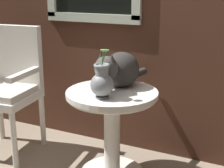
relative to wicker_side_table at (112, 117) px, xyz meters
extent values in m
cube|color=beige|center=(-0.40, 0.46, 0.62)|extent=(0.84, 0.03, 0.07)
cylinder|color=silver|center=(0.00, 0.00, -0.13)|extent=(0.11, 0.11, 0.57)
cylinder|color=silver|center=(0.00, 0.00, 0.17)|extent=(0.62, 0.62, 0.03)
torus|color=silver|center=(0.00, 0.00, 0.14)|extent=(0.60, 0.60, 0.02)
cylinder|color=silver|center=(-0.69, -0.23, -0.23)|extent=(0.04, 0.04, 0.44)
cylinder|color=silver|center=(-1.16, 0.13, -0.23)|extent=(0.04, 0.04, 0.44)
cylinder|color=silver|center=(-0.74, 0.17, -0.23)|extent=(0.04, 0.04, 0.44)
cube|color=silver|center=(-0.92, -0.05, 0.02)|extent=(0.51, 0.50, 0.06)
cube|color=beige|center=(-0.92, -0.05, 0.08)|extent=(0.47, 0.46, 0.05)
cube|color=silver|center=(-0.95, 0.14, 0.31)|extent=(0.47, 0.11, 0.52)
cube|color=silver|center=(-0.72, -0.03, 0.23)|extent=(0.10, 0.41, 0.04)
ellipsoid|color=#33302D|center=(0.01, 0.13, 0.31)|extent=(0.29, 0.30, 0.24)
sphere|color=#494643|center=(-0.02, -0.04, 0.35)|extent=(0.16, 0.16, 0.16)
cone|color=#33302D|center=(-0.07, -0.03, 0.43)|extent=(0.05, 0.05, 0.06)
cone|color=#33302D|center=(0.02, -0.05, 0.43)|extent=(0.05, 0.05, 0.06)
cylinder|color=#33302D|center=(0.04, 0.32, 0.24)|extent=(0.09, 0.24, 0.05)
cylinder|color=gray|center=(0.01, -0.15, 0.20)|extent=(0.09, 0.09, 0.01)
ellipsoid|color=gray|center=(0.01, -0.15, 0.28)|extent=(0.15, 0.15, 0.15)
cylinder|color=gray|center=(0.01, -0.15, 0.37)|extent=(0.08, 0.08, 0.07)
torus|color=gray|center=(0.01, -0.15, 0.40)|extent=(0.10, 0.10, 0.02)
cylinder|color=#47893D|center=(0.01, -0.16, 0.45)|extent=(0.02, 0.01, 0.09)
cone|color=#47893D|center=(0.02, -0.16, 0.49)|extent=(0.04, 0.04, 0.02)
cylinder|color=#47893D|center=(0.02, -0.15, 0.45)|extent=(0.03, 0.01, 0.09)
cone|color=#47893D|center=(0.03, -0.15, 0.49)|extent=(0.04, 0.04, 0.02)
camera|label=1|loc=(0.96, -1.97, 0.88)|focal=54.73mm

